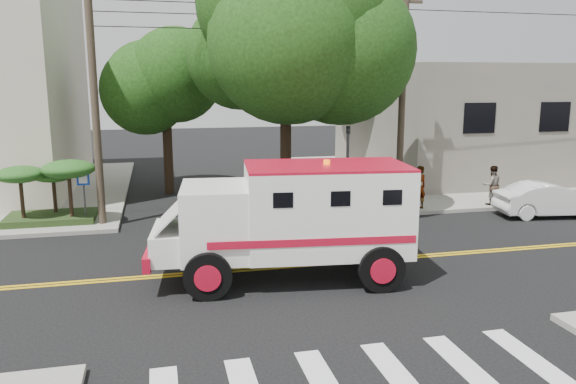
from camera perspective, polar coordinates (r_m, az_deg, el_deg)
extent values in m
plane|color=black|center=(16.53, -0.20, -7.59)|extent=(100.00, 100.00, 0.00)
cube|color=gray|center=(33.82, 17.17, 1.79)|extent=(17.00, 17.00, 0.15)
cube|color=slate|center=(34.69, 19.20, 7.01)|extent=(14.00, 12.00, 6.00)
cylinder|color=#382D23|center=(21.35, -19.03, 8.39)|extent=(0.28, 0.28, 9.00)
cylinder|color=#382D23|center=(23.60, 11.50, 8.99)|extent=(0.28, 0.28, 9.00)
cylinder|color=black|center=(22.39, -0.24, 6.54)|extent=(0.44, 0.44, 7.00)
sphere|color=black|center=(22.38, -0.24, 15.51)|extent=(5.32, 5.32, 5.32)
sphere|color=black|center=(21.98, 3.25, 17.06)|extent=(4.56, 4.56, 4.56)
cylinder|color=black|center=(27.36, -12.16, 5.67)|extent=(0.44, 0.44, 5.60)
sphere|color=black|center=(27.24, -12.41, 11.54)|extent=(3.92, 3.92, 3.92)
sphere|color=black|center=(26.72, -10.58, 12.52)|extent=(3.36, 3.36, 3.36)
cylinder|color=black|center=(33.56, 7.83, 7.11)|extent=(0.44, 0.44, 5.95)
sphere|color=black|center=(33.48, 7.97, 12.19)|extent=(4.20, 4.20, 4.20)
sphere|color=black|center=(33.28, 9.85, 12.91)|extent=(3.60, 3.60, 3.60)
cylinder|color=#3F3F42|center=(22.37, 6.04, 2.09)|extent=(0.12, 0.12, 3.60)
imported|color=#3F3F42|center=(22.20, 6.12, 5.53)|extent=(0.15, 0.18, 0.90)
cylinder|color=#3F3F42|center=(22.03, -19.95, -0.79)|extent=(0.06, 0.06, 2.00)
cube|color=#0C33A5|center=(21.83, -20.11, 1.23)|extent=(0.45, 0.03, 0.45)
cube|color=#1E3314|center=(22.96, -22.89, -2.41)|extent=(3.20, 2.00, 0.24)
cylinder|color=black|center=(22.66, -25.42, -0.50)|extent=(0.14, 0.14, 1.52)
ellipsoid|color=#164C17|center=(22.52, -25.60, 1.63)|extent=(1.73, 1.73, 0.60)
cylinder|color=black|center=(23.16, -22.63, -0.25)|extent=(0.14, 0.14, 1.36)
ellipsoid|color=#164C17|center=(23.03, -22.78, 1.62)|extent=(1.55, 1.55, 0.54)
cylinder|color=black|center=(22.15, -21.24, -0.21)|extent=(0.14, 0.14, 1.68)
ellipsoid|color=#164C17|center=(22.00, -21.42, 2.20)|extent=(1.91, 1.91, 0.66)
cube|color=white|center=(15.20, 3.90, -1.75)|extent=(4.54, 2.98, 2.31)
cube|color=white|center=(14.99, -7.35, -2.87)|extent=(2.01, 2.60, 1.87)
cube|color=black|center=(14.91, -10.70, -1.10)|extent=(0.27, 1.87, 0.77)
cube|color=white|center=(15.18, -11.68, -4.98)|extent=(1.22, 2.30, 0.77)
cube|color=#B60E25|center=(15.32, -13.70, -6.00)|extent=(0.45, 2.37, 0.39)
cube|color=#B60E25|center=(14.98, 3.96, 2.69)|extent=(4.54, 2.98, 0.07)
cylinder|color=black|center=(14.13, -8.16, -8.44)|extent=(1.24, 0.48, 1.21)
cylinder|color=black|center=(16.47, -8.02, -5.56)|extent=(1.24, 0.48, 1.21)
cylinder|color=black|center=(14.69, 9.43, -7.70)|extent=(1.24, 0.48, 1.21)
cylinder|color=black|center=(16.96, 7.08, -5.04)|extent=(1.24, 0.48, 1.21)
imported|color=silver|center=(24.65, 25.02, -0.70)|extent=(4.33, 2.02, 1.37)
imported|color=gray|center=(23.60, 13.15, 0.47)|extent=(0.71, 0.52, 1.79)
imported|color=gray|center=(25.28, 20.00, 0.65)|extent=(0.89, 0.73, 1.68)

